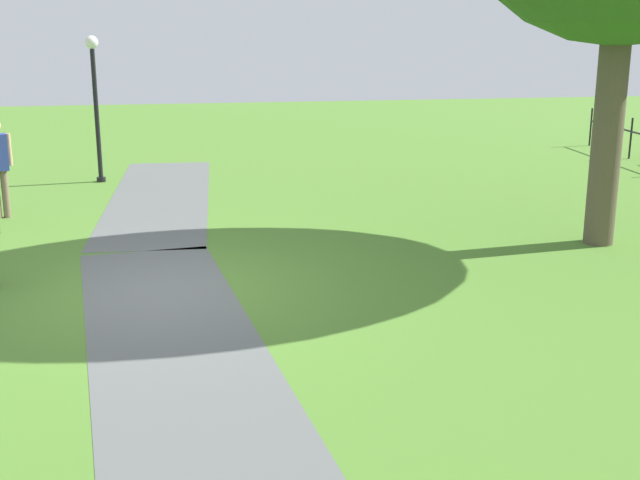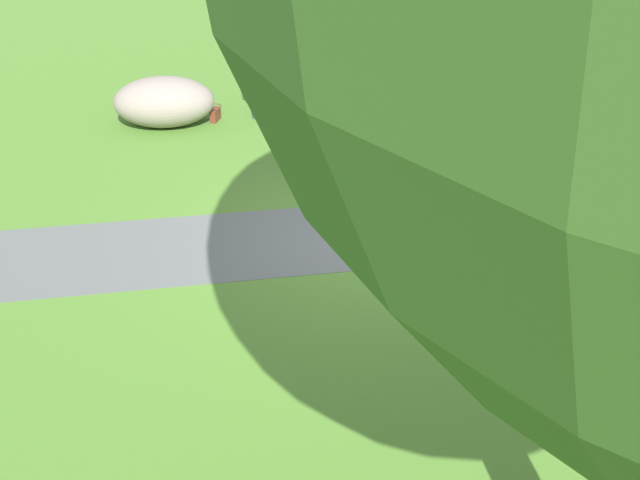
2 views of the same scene
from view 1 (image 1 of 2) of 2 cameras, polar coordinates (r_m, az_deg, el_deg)
The scene contains 4 objects.
ground_plane at distance 11.61m, azimuth -10.24°, elevation -3.37°, with size 48.00×48.00×0.00m, color #4E7D2C.
footpath_segment_near at distance 17.41m, azimuth -10.81°, elevation 2.89°, with size 8.06×2.24×0.01m.
footpath_segment_mid at distance 9.76m, azimuth -9.80°, elevation -6.98°, with size 8.19×2.98×0.01m.
lamp_post at distance 19.04m, azimuth -15.03°, elevation 9.69°, with size 0.28×0.28×3.16m.
Camera 1 is at (11.01, 0.35, 3.67)m, focal length 47.11 mm.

